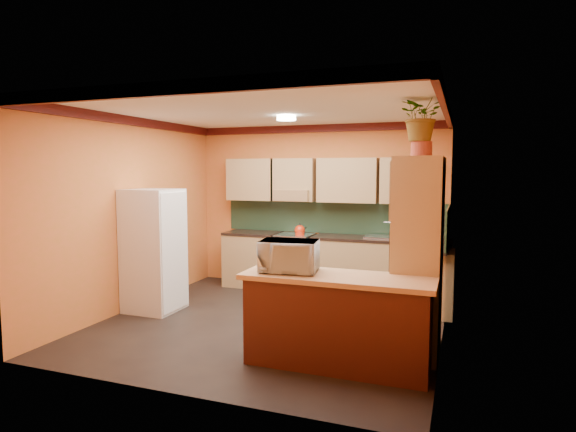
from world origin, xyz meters
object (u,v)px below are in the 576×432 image
at_px(base_cabinets_back, 332,265).
at_px(fridge, 154,250).
at_px(stove, 295,262).
at_px(pantry, 418,256).
at_px(microwave, 289,256).
at_px(breakfast_bar, 337,324).

height_order(base_cabinets_back, fridge, fridge).
distance_m(stove, fridge, 2.35).
bearing_deg(stove, fridge, -128.93).
relative_size(stove, pantry, 0.43).
bearing_deg(microwave, pantry, 21.69).
xyz_separation_m(base_cabinets_back, pantry, (1.52, -2.15, 0.61)).
xyz_separation_m(fridge, pantry, (3.60, -0.34, 0.20)).
height_order(breakfast_bar, microwave, microwave).
bearing_deg(breakfast_bar, microwave, 180.00).
bearing_deg(fridge, stove, 51.07).
bearing_deg(base_cabinets_back, breakfast_bar, -74.04).
height_order(stove, breakfast_bar, stove).
height_order(base_cabinets_back, breakfast_bar, same).
bearing_deg(pantry, fridge, 174.57).
relative_size(base_cabinets_back, breakfast_bar, 2.03).
height_order(base_cabinets_back, stove, stove).
height_order(pantry, breakfast_bar, pantry).
distance_m(stove, microwave, 3.04).
relative_size(base_cabinets_back, fridge, 2.15).
height_order(fridge, breakfast_bar, fridge).
distance_m(fridge, breakfast_bar, 3.10).
distance_m(fridge, pantry, 3.62).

